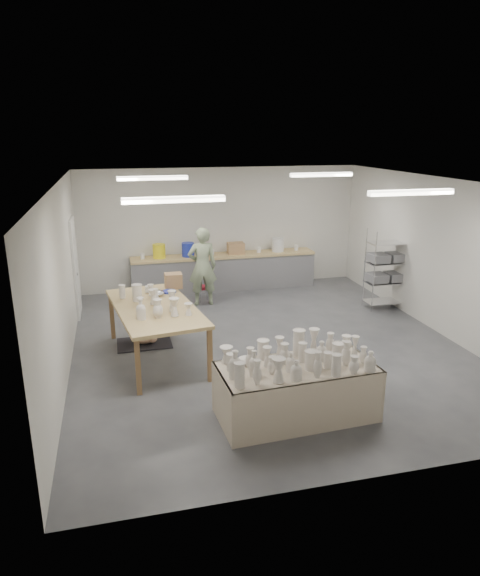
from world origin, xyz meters
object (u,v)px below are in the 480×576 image
object	(u,v)px
drying_table	(296,388)
work_table	(156,306)
potter	(202,266)
red_stool	(201,288)

from	to	relation	value
drying_table	work_table	xyz separation A→B (m)	(-1.67, 2.48, 0.51)
drying_table	potter	xyz separation A→B (m)	(-0.40, 5.13, 0.47)
work_table	potter	xyz separation A→B (m)	(1.27, 2.65, -0.05)
drying_table	work_table	distance (m)	3.03
work_table	potter	size ratio (longest dim) A/B	1.51
work_table	potter	bearing A→B (deg)	55.92
work_table	red_stool	world-z (taller)	work_table
red_stool	work_table	bearing A→B (deg)	-113.45
drying_table	potter	size ratio (longest dim) A/B	1.23
work_table	potter	distance (m)	2.94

